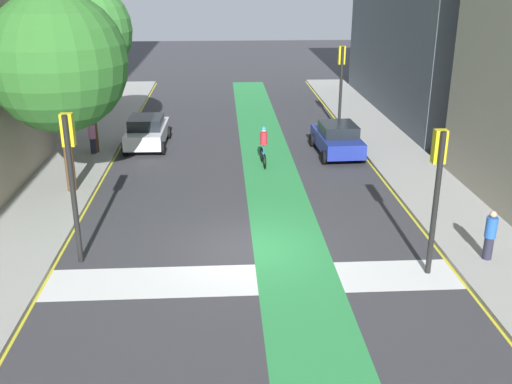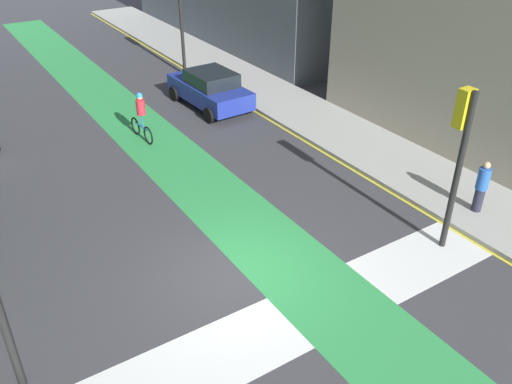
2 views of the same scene
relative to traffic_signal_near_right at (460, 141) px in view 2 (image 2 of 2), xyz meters
name	(u,v)px [view 2 (image 2 of 2)]	position (x,y,z in m)	size (l,w,h in m)	color
ground_plane	(239,274)	(-5.15, 1.78, -3.00)	(120.00, 120.00, 0.00)	#38383D
bike_lane_paint	(282,256)	(-3.86, 1.78, -3.00)	(2.40, 60.00, 0.01)	#2D8C47
crosswalk_band	(286,323)	(-5.15, -0.22, -3.00)	(12.00, 1.80, 0.01)	silver
sidewalk_right	(445,188)	(2.35, 1.78, -2.93)	(3.00, 60.00, 0.15)	#9E9E99
curb_stripe_right	(411,204)	(0.85, 1.78, -3.00)	(0.16, 60.00, 0.01)	yellow
traffic_signal_near_right	(460,141)	(0.00, 0.00, 0.00)	(0.35, 0.52, 4.29)	black
traffic_signal_far_right	(179,6)	(0.50, 16.33, 0.21)	(0.35, 0.52, 4.60)	black
car_blue_right_far	(210,89)	(-0.47, 11.81, -2.20)	(2.16, 4.27, 1.57)	navy
cyclist_in_lane	(141,116)	(-4.13, 10.29, -2.03)	(0.32, 1.73, 1.86)	black
pedestrian_sidewalk_right_a	(482,186)	(1.98, 0.38, -2.06)	(0.34, 0.34, 1.56)	#262638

